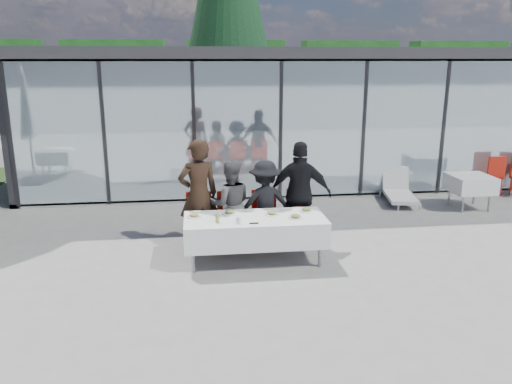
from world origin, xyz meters
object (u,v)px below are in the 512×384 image
plate_extra (296,217)px  spare_table_right (470,184)px  diner_d (300,194)px  spare_chair_b (493,174)px  diner_chair_c (265,215)px  lounger (398,190)px  diner_b (230,204)px  plate_a (194,216)px  diner_a (199,195)px  diner_chair_b (230,216)px  diner_chair_d (299,214)px  dining_table (255,230)px  diner_chair_a (199,218)px  plate_c (272,213)px  folded_eyeglasses (254,223)px  plate_d (306,210)px  diner_c (265,204)px  juice_bottle (217,218)px  plate_b (230,212)px

plate_extra → spare_table_right: bearing=29.7°
diner_d → spare_chair_b: (5.28, 2.62, -0.38)m
diner_chair_c → lounger: bearing=34.3°
diner_b → plate_a: diner_b is taller
diner_a → diner_chair_b: 0.69m
diner_d → diner_chair_d: diner_d is taller
diner_a → diner_chair_d: bearing=165.1°
dining_table → diner_chair_a: (-0.88, 0.75, -0.00)m
plate_c → plate_a: bearing=178.5°
diner_b → diner_chair_d: bearing=-179.9°
folded_eyeglasses → spare_chair_b: (6.22, 3.65, -0.22)m
spare_chair_b → spare_table_right: bearing=-139.9°
diner_a → diner_b: 0.57m
diner_a → diner_chair_c: diner_a is taller
diner_a → diner_chair_b: (0.54, 0.03, -0.42)m
diner_d → spare_chair_b: size_ratio=1.89×
plate_d → diner_c: bearing=140.8°
diner_chair_c → diner_chair_d: 0.63m
diner_a → diner_c: bearing=164.1°
diner_chair_a → diner_chair_c: 1.15m
diner_c → plate_a: diner_c is taller
diner_chair_b → folded_eyeglasses: 1.13m
spare_chair_b → diner_chair_c: bearing=-156.4°
diner_a → juice_bottle: 0.97m
diner_chair_d → plate_d: 0.59m
plate_c → diner_a: bearing=152.0°
diner_c → spare_table_right: bearing=-165.8°
diner_chair_a → diner_c: (1.15, -0.03, 0.22)m
plate_extra → juice_bottle: (-1.25, -0.08, 0.05)m
dining_table → lounger: dining_table is taller
diner_chair_b → plate_extra: (0.98, -0.88, 0.24)m
plate_b → folded_eyeglasses: size_ratio=1.73×
diner_chair_b → diner_c: diner_c is taller
plate_c → diner_chair_d: bearing=47.7°
diner_chair_a → plate_a: bearing=-97.5°
diner_chair_a → diner_b: 0.59m
dining_table → diner_d: diner_d is taller
diner_b → plate_b: 0.49m
diner_chair_b → plate_b: bearing=-94.7°
plate_extra → diner_chair_d: bearing=74.0°
diner_c → diner_chair_d: size_ratio=1.56×
diner_a → spare_chair_b: bearing=-175.5°
diner_a → plate_a: diner_a is taller
diner_chair_c → diner_chair_d: size_ratio=1.00×
diner_a → diner_d: 1.77m
diner_chair_c → plate_b: size_ratio=4.03×
diner_chair_b → plate_d: diner_chair_b is taller
diner_b → folded_eyeglasses: size_ratio=10.97×
diner_chair_a → plate_a: size_ratio=4.03×
spare_chair_b → plate_a: bearing=-155.8°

